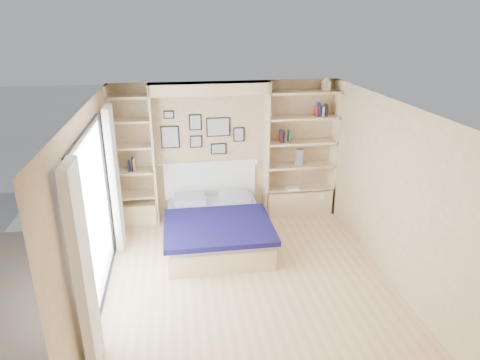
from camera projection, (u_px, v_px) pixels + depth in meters
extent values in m
plane|color=#DCB683|center=(247.00, 279.00, 6.13)|extent=(4.50, 4.50, 0.00)
plane|color=tan|center=(227.00, 151.00, 7.76)|extent=(4.00, 0.00, 4.00)
plane|color=tan|center=(292.00, 305.00, 3.61)|extent=(4.00, 0.00, 4.00)
plane|color=tan|center=(92.00, 209.00, 5.40)|extent=(0.00, 4.50, 4.50)
plane|color=tan|center=(388.00, 191.00, 5.97)|extent=(0.00, 4.50, 4.50)
plane|color=white|center=(248.00, 106.00, 5.24)|extent=(4.50, 4.50, 0.00)
cube|color=tan|center=(154.00, 157.00, 7.42)|extent=(0.04, 0.35, 2.50)
cube|color=tan|center=(266.00, 152.00, 7.70)|extent=(0.04, 0.35, 2.50)
cube|color=tan|center=(209.00, 89.00, 7.15)|extent=(2.00, 0.35, 0.20)
cube|color=tan|center=(334.00, 149.00, 7.88)|extent=(0.04, 0.35, 2.50)
cube|color=tan|center=(113.00, 159.00, 7.32)|extent=(0.04, 0.35, 2.50)
cube|color=tan|center=(299.00, 200.00, 8.15)|extent=(1.30, 0.35, 0.50)
cube|color=tan|center=(138.00, 213.00, 7.74)|extent=(0.70, 0.35, 0.40)
cube|color=black|center=(84.00, 134.00, 5.05)|extent=(0.04, 2.08, 0.06)
cube|color=black|center=(105.00, 290.00, 5.84)|extent=(0.04, 2.08, 0.06)
cube|color=black|center=(80.00, 262.00, 4.52)|extent=(0.04, 0.06, 2.20)
cube|color=black|center=(107.00, 190.00, 6.40)|extent=(0.04, 0.06, 2.20)
cube|color=silver|center=(95.00, 218.00, 5.45)|extent=(0.01, 2.00, 2.20)
cube|color=white|center=(83.00, 272.00, 4.25)|extent=(0.10, 0.45, 2.30)
cube|color=white|center=(115.00, 180.00, 6.65)|extent=(0.10, 0.45, 2.30)
cube|color=tan|center=(299.00, 188.00, 8.06)|extent=(1.30, 0.35, 0.04)
cube|color=tan|center=(300.00, 166.00, 7.90)|extent=(1.30, 0.35, 0.04)
cube|color=tan|center=(302.00, 142.00, 7.74)|extent=(1.30, 0.35, 0.04)
cube|color=tan|center=(303.00, 118.00, 7.58)|extent=(1.30, 0.35, 0.04)
cube|color=tan|center=(304.00, 92.00, 7.41)|extent=(1.30, 0.35, 0.04)
cube|color=tan|center=(137.00, 195.00, 7.62)|extent=(0.70, 0.35, 0.04)
cube|color=tan|center=(134.00, 171.00, 7.46)|extent=(0.70, 0.35, 0.04)
cube|color=tan|center=(132.00, 147.00, 7.29)|extent=(0.70, 0.35, 0.04)
cube|color=tan|center=(130.00, 121.00, 7.13)|extent=(0.70, 0.35, 0.04)
cube|color=tan|center=(127.00, 97.00, 6.99)|extent=(0.70, 0.35, 0.04)
cube|color=tan|center=(217.00, 233.00, 7.07)|extent=(1.58, 1.97, 0.35)
cube|color=#9FA3AD|center=(216.00, 221.00, 7.00)|extent=(1.54, 1.93, 0.10)
cube|color=#100D3C|center=(218.00, 227.00, 6.66)|extent=(1.68, 1.38, 0.08)
cube|color=#9FA3AD|center=(190.00, 200.00, 7.53)|extent=(0.54, 0.39, 0.12)
cube|color=#9FA3AD|center=(234.00, 197.00, 7.64)|extent=(0.54, 0.39, 0.12)
cube|color=white|center=(210.00, 179.00, 7.88)|extent=(1.68, 0.04, 0.70)
cube|color=black|center=(170.00, 137.00, 7.49)|extent=(0.32, 0.02, 0.40)
cube|color=gray|center=(170.00, 137.00, 7.48)|extent=(0.28, 0.01, 0.36)
cube|color=black|center=(195.00, 122.00, 7.46)|extent=(0.22, 0.02, 0.28)
cube|color=gray|center=(195.00, 122.00, 7.45)|extent=(0.18, 0.01, 0.24)
cube|color=black|center=(196.00, 142.00, 7.59)|extent=(0.22, 0.02, 0.22)
cube|color=gray|center=(196.00, 142.00, 7.58)|extent=(0.18, 0.01, 0.18)
cube|color=black|center=(218.00, 127.00, 7.56)|extent=(0.42, 0.02, 0.34)
cube|color=gray|center=(218.00, 127.00, 7.55)|extent=(0.38, 0.01, 0.30)
cube|color=black|center=(219.00, 149.00, 7.70)|extent=(0.28, 0.02, 0.20)
cube|color=gray|center=(219.00, 149.00, 7.69)|extent=(0.24, 0.01, 0.16)
cube|color=black|center=(239.00, 134.00, 7.66)|extent=(0.20, 0.02, 0.26)
cube|color=gray|center=(239.00, 135.00, 7.65)|extent=(0.16, 0.01, 0.22)
cube|color=black|center=(169.00, 115.00, 7.35)|extent=(0.18, 0.02, 0.14)
cube|color=gray|center=(169.00, 115.00, 7.34)|extent=(0.14, 0.01, 0.10)
cylinder|color=silver|center=(162.00, 165.00, 7.41)|extent=(0.20, 0.02, 0.02)
cone|color=white|center=(168.00, 166.00, 7.43)|extent=(0.13, 0.12, 0.15)
cylinder|color=silver|center=(260.00, 160.00, 7.66)|extent=(0.20, 0.02, 0.02)
cone|color=white|center=(254.00, 162.00, 7.65)|extent=(0.13, 0.12, 0.15)
cube|color=#A51E1E|center=(281.00, 137.00, 7.63)|extent=(0.02, 0.15, 0.19)
cube|color=navy|center=(281.00, 136.00, 7.63)|extent=(0.03, 0.15, 0.23)
cube|color=black|center=(283.00, 136.00, 7.64)|extent=(0.03, 0.15, 0.21)
cube|color=#26593F|center=(289.00, 136.00, 7.65)|extent=(0.03, 0.15, 0.21)
cube|color=#A51E1E|center=(316.00, 111.00, 7.56)|extent=(0.02, 0.15, 0.18)
cube|color=navy|center=(319.00, 110.00, 7.56)|extent=(0.03, 0.15, 0.24)
cube|color=#BFB28C|center=(322.00, 111.00, 7.58)|extent=(0.04, 0.15, 0.18)
cube|color=#26593F|center=(326.00, 110.00, 7.58)|extent=(0.03, 0.15, 0.21)
cube|color=#9B2347|center=(326.00, 110.00, 7.59)|extent=(0.03, 0.15, 0.20)
cube|color=navy|center=(129.00, 166.00, 7.40)|extent=(0.02, 0.15, 0.18)
cube|color=black|center=(133.00, 164.00, 7.40)|extent=(0.03, 0.15, 0.24)
cube|color=#BFB28C|center=(134.00, 164.00, 7.40)|extent=(0.03, 0.15, 0.22)
cube|color=tan|center=(326.00, 86.00, 7.43)|extent=(0.13, 0.13, 0.15)
cone|color=tan|center=(326.00, 79.00, 7.39)|extent=(0.20, 0.20, 0.08)
cube|color=slate|center=(299.00, 157.00, 7.83)|extent=(0.12, 0.12, 0.30)
cube|color=white|center=(292.00, 188.00, 7.97)|extent=(0.22, 0.16, 0.03)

